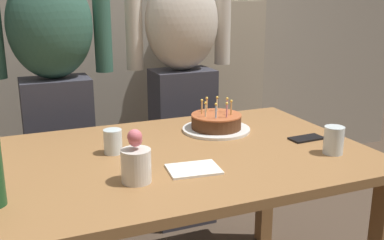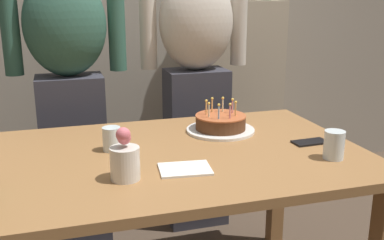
% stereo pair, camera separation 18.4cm
% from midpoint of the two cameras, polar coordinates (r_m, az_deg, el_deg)
% --- Properties ---
extents(dining_table, '(1.50, 0.96, 0.74)m').
position_cam_midpoint_polar(dining_table, '(1.79, -5.28, -7.16)').
color(dining_table, olive).
rests_on(dining_table, ground_plane).
extents(birthday_cake, '(0.30, 0.30, 0.14)m').
position_cam_midpoint_polar(birthday_cake, '(2.03, 0.46, -0.43)').
color(birthday_cake, white).
rests_on(birthday_cake, dining_table).
extents(water_glass_near, '(0.07, 0.07, 0.09)m').
position_cam_midpoint_polar(water_glass_near, '(1.79, -12.75, -2.68)').
color(water_glass_near, silver).
rests_on(water_glass_near, dining_table).
extents(water_glass_far, '(0.08, 0.08, 0.11)m').
position_cam_midpoint_polar(water_glass_far, '(1.79, 14.47, -2.49)').
color(water_glass_far, silver).
rests_on(water_glass_far, dining_table).
extents(cell_phone, '(0.15, 0.08, 0.01)m').
position_cam_midpoint_polar(cell_phone, '(1.96, 11.48, -2.29)').
color(cell_phone, black).
rests_on(cell_phone, dining_table).
extents(napkin_stack, '(0.19, 0.15, 0.01)m').
position_cam_midpoint_polar(napkin_stack, '(1.59, -3.11, -6.20)').
color(napkin_stack, white).
rests_on(napkin_stack, dining_table).
extents(flower_vase, '(0.10, 0.10, 0.18)m').
position_cam_midpoint_polar(flower_vase, '(1.50, -10.50, -5.16)').
color(flower_vase, silver).
rests_on(flower_vase, dining_table).
extents(person_man_bearded, '(0.61, 0.27, 1.66)m').
position_cam_midpoint_polar(person_man_bearded, '(2.43, -18.79, 3.83)').
color(person_man_bearded, '#33333D').
rests_on(person_man_bearded, ground_plane).
extents(person_woman_cardigan, '(0.61, 0.27, 1.66)m').
position_cam_midpoint_polar(person_woman_cardigan, '(2.56, -3.28, 5.24)').
color(person_woman_cardigan, '#33333D').
rests_on(person_woman_cardigan, ground_plane).
extents(shelf_cabinet, '(0.61, 0.30, 1.58)m').
position_cam_midpoint_polar(shelf_cabinet, '(3.26, 1.26, 3.66)').
color(shelf_cabinet, tan).
rests_on(shelf_cabinet, ground_plane).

